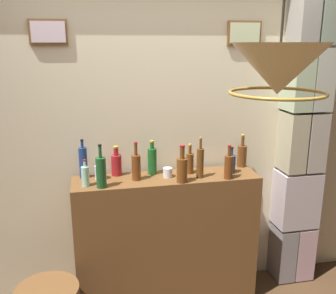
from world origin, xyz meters
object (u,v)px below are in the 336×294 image
at_px(liquor_bottle_port, 136,166).
at_px(pendant_lamp, 279,70).
at_px(liquor_bottle_bourbon, 190,162).
at_px(glass_tumbler_highball, 168,172).
at_px(liquor_bottle_whiskey, 152,160).
at_px(liquor_bottle_vodka, 85,176).
at_px(liquor_bottle_vermouth, 182,169).
at_px(liquor_bottle_gin, 101,172).
at_px(glass_tumbler_rocks, 100,172).
at_px(liquor_bottle_rye, 229,166).
at_px(liquor_bottle_mezcal, 200,162).
at_px(liquor_bottle_scotch, 116,164).
at_px(liquor_bottle_amaro, 242,155).
at_px(liquor_bottle_sherry, 231,163).
at_px(liquor_bottle_brandy, 83,162).

relative_size(liquor_bottle_port, pendant_lamp, 0.57).
height_order(liquor_bottle_bourbon, glass_tumbler_highball, liquor_bottle_bourbon).
bearing_deg(liquor_bottle_bourbon, liquor_bottle_whiskey, 171.36).
height_order(liquor_bottle_port, liquor_bottle_vodka, liquor_bottle_port).
bearing_deg(liquor_bottle_port, liquor_bottle_vermouth, -19.96).
height_order(liquor_bottle_gin, glass_tumbler_highball, liquor_bottle_gin).
relative_size(glass_tumbler_rocks, pendant_lamp, 0.20).
xyz_separation_m(liquor_bottle_rye, glass_tumbler_highball, (-0.44, 0.12, -0.06)).
distance_m(liquor_bottle_gin, liquor_bottle_mezcal, 0.73).
xyz_separation_m(liquor_bottle_vodka, glass_tumbler_highball, (0.61, 0.06, -0.04)).
xyz_separation_m(liquor_bottle_vodka, liquor_bottle_scotch, (0.23, 0.19, 0.01)).
distance_m(liquor_bottle_rye, pendant_lamp, 1.16).
bearing_deg(liquor_bottle_amaro, liquor_bottle_vermouth, -155.82).
xyz_separation_m(liquor_bottle_sherry, glass_tumbler_highball, (-0.50, 0.01, -0.04)).
bearing_deg(liquor_bottle_mezcal, liquor_bottle_vodka, -179.64).
xyz_separation_m(liquor_bottle_whiskey, glass_tumbler_rocks, (-0.40, -0.04, -0.06)).
distance_m(liquor_bottle_port, liquor_bottle_vodka, 0.37).
bearing_deg(glass_tumbler_rocks, liquor_bottle_amaro, 3.46).
xyz_separation_m(liquor_bottle_vermouth, glass_tumbler_rocks, (-0.58, 0.19, -0.05)).
distance_m(liquor_bottle_port, liquor_bottle_brandy, 0.40).
xyz_separation_m(liquor_bottle_port, liquor_bottle_vermouth, (0.32, -0.12, -0.00)).
bearing_deg(liquor_bottle_scotch, liquor_bottle_vodka, -141.31).
distance_m(liquor_bottle_amaro, glass_tumbler_highball, 0.66).
relative_size(liquor_bottle_bourbon, glass_tumbler_highball, 3.27).
distance_m(liquor_bottle_port, liquor_bottle_sherry, 0.74).
bearing_deg(liquor_bottle_port, liquor_bottle_scotch, 135.42).
relative_size(liquor_bottle_port, liquor_bottle_sherry, 1.39).
bearing_deg(liquor_bottle_mezcal, liquor_bottle_amaro, 24.45).
distance_m(liquor_bottle_vermouth, glass_tumbler_rocks, 0.61).
bearing_deg(liquor_bottle_whiskey, liquor_bottle_scotch, 174.39).
xyz_separation_m(liquor_bottle_mezcal, pendant_lamp, (0.09, -0.93, 0.74)).
bearing_deg(liquor_bottle_rye, liquor_bottle_sherry, 61.67).
relative_size(liquor_bottle_port, liquor_bottle_gin, 0.93).
bearing_deg(liquor_bottle_brandy, pendant_lamp, -49.66).
relative_size(liquor_bottle_mezcal, glass_tumbler_rocks, 3.03).
bearing_deg(liquor_bottle_amaro, liquor_bottle_port, -171.09).
bearing_deg(liquor_bottle_vermouth, liquor_bottle_sherry, 16.10).
relative_size(liquor_bottle_vodka, pendant_lamp, 0.39).
xyz_separation_m(liquor_bottle_amaro, glass_tumbler_highball, (-0.65, -0.13, -0.06)).
bearing_deg(liquor_bottle_port, liquor_bottle_gin, -158.62).
xyz_separation_m(liquor_bottle_whiskey, liquor_bottle_rye, (0.54, -0.22, -0.01)).
xyz_separation_m(liquor_bottle_port, liquor_bottle_brandy, (-0.38, 0.13, 0.02)).
relative_size(liquor_bottle_vermouth, liquor_bottle_sherry, 1.34).
distance_m(liquor_bottle_vodka, liquor_bottle_vermouth, 0.69).
relative_size(liquor_bottle_vermouth, glass_tumbler_rocks, 2.71).
xyz_separation_m(liquor_bottle_gin, glass_tumbler_rocks, (-0.01, 0.17, -0.06)).
bearing_deg(liquor_bottle_gin, liquor_bottle_vodka, 156.74).
distance_m(liquor_bottle_scotch, liquor_bottle_rye, 0.85).
relative_size(liquor_bottle_mezcal, glass_tumbler_highball, 4.36).
height_order(liquor_bottle_whiskey, glass_tumbler_highball, liquor_bottle_whiskey).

